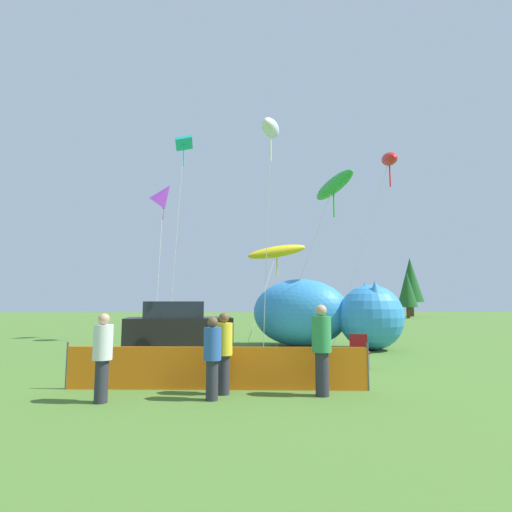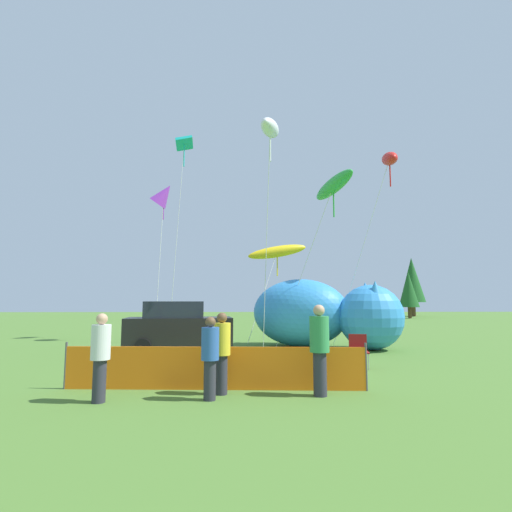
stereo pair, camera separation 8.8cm
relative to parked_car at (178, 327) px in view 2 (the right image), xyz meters
name	(u,v)px [view 2 (the right image)]	position (x,y,z in m)	size (l,w,h in m)	color
ground_plane	(251,366)	(2.85, -3.65, -0.96)	(120.00, 120.00, 0.00)	#4C752D
parked_car	(178,327)	(0.00, 0.00, 0.00)	(4.32, 2.41, 1.96)	black
folding_chair	(358,348)	(6.05, -4.12, -0.39)	(0.65, 0.65, 0.98)	maroon
inflatable_cat	(320,315)	(5.91, 1.09, 0.39)	(6.61, 4.88, 2.94)	#338CD8
safety_fence	(214,368)	(1.96, -6.94, -0.49)	(6.84, 0.42, 1.04)	orange
spectator_in_green_shirt	(222,349)	(2.15, -7.38, -0.02)	(0.38, 0.38, 1.73)	#2D2D38
spectator_in_grey_shirt	(319,346)	(4.23, -7.59, 0.07)	(0.41, 0.41, 1.90)	#2D2D38
spectator_in_blue_shirt	(210,354)	(1.94, -7.87, -0.06)	(0.36, 0.36, 1.66)	#2D2D38
spectator_in_red_shirt	(100,353)	(-0.22, -8.00, -0.02)	(0.38, 0.38, 1.73)	#2D2D38
kite_yellow_hero	(277,252)	(4.37, 4.86, 3.61)	(3.29, 2.52, 5.19)	silver
kite_green_fish	(333,186)	(6.24, -0.42, 5.67)	(2.92, 3.39, 7.10)	silver
kite_teal_diamond	(184,148)	(-0.67, 4.77, 9.28)	(1.05, 1.03, 10.83)	silver
kite_white_ghost	(270,129)	(3.59, -1.65, 7.53)	(1.13, 3.23, 9.15)	silver
kite_purple_delta	(164,195)	(-1.49, 3.80, 6.39)	(1.55, 1.65, 8.11)	silver
kite_red_lizard	(389,159)	(9.22, 1.20, 7.42)	(3.08, 2.31, 9.06)	silver
horizon_tree_east	(409,290)	(21.61, 29.49, 2.31)	(2.23, 2.23, 5.33)	brown
horizon_tree_west	(412,280)	(24.56, 35.41, 3.72)	(3.20, 3.20, 7.63)	brown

